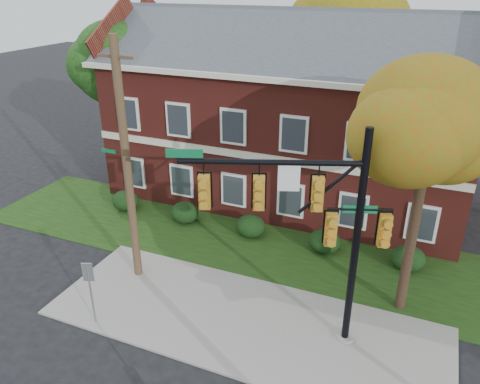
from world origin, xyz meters
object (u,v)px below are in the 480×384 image
at_px(hedge_left, 185,213).
at_px(sign_post, 90,283).
at_px(hedge_center, 251,226).
at_px(tree_left_rear, 117,63).
at_px(hedge_right, 324,241).
at_px(tree_near_right, 438,136).
at_px(apartment_building, 289,106).
at_px(hedge_far_right, 408,258).
at_px(hedge_far_left, 125,200).
at_px(traffic_signal, 314,218).
at_px(tree_far_rear, 351,17).
at_px(utility_pole, 127,166).

relative_size(hedge_left, sign_post, 0.56).
relative_size(hedge_center, tree_left_rear, 0.16).
xyz_separation_m(hedge_right, tree_near_right, (3.72, -2.83, 6.14)).
distance_m(apartment_building, sign_post, 13.71).
xyz_separation_m(apartment_building, hedge_far_right, (7.00, -5.25, -4.46)).
xyz_separation_m(hedge_far_left, traffic_signal, (11.23, -5.67, 4.07)).
relative_size(tree_far_rear, utility_pole, 1.22).
height_order(hedge_center, hedge_right, same).
height_order(hedge_far_right, sign_post, sign_post).
height_order(hedge_far_left, hedge_right, same).
distance_m(apartment_building, hedge_left, 7.73).
xyz_separation_m(hedge_far_left, hedge_center, (7.00, 0.00, 0.00)).
bearing_deg(hedge_far_left, hedge_center, 0.00).
bearing_deg(hedge_right, hedge_far_left, 180.00).
height_order(hedge_left, sign_post, sign_post).
xyz_separation_m(hedge_center, sign_post, (-2.76, -7.77, 1.17)).
bearing_deg(apartment_building, hedge_right, -56.33).
xyz_separation_m(hedge_left, tree_near_right, (10.72, -2.83, 6.14)).
bearing_deg(utility_pole, traffic_signal, -3.05).
distance_m(tree_far_rear, traffic_signal, 19.45).
distance_m(hedge_far_right, tree_near_right, 6.77).
height_order(hedge_left, hedge_center, same).
height_order(hedge_left, tree_near_right, tree_near_right).
bearing_deg(tree_near_right, traffic_signal, -136.56).
relative_size(hedge_far_left, utility_pole, 0.15).
height_order(hedge_left, tree_left_rear, tree_left_rear).
xyz_separation_m(hedge_right, hedge_far_right, (3.50, 0.00, 0.00)).
xyz_separation_m(apartment_building, utility_pole, (-3.05, -9.95, -0.21)).
bearing_deg(hedge_left, hedge_center, 0.00).
distance_m(hedge_far_left, hedge_center, 7.00).
distance_m(hedge_center, traffic_signal, 8.16).
distance_m(hedge_far_right, sign_post, 12.53).
xyz_separation_m(hedge_left, tree_far_rear, (4.84, 13.09, 8.32)).
distance_m(apartment_building, hedge_right, 7.73).
relative_size(hedge_left, traffic_signal, 0.19).
xyz_separation_m(hedge_far_right, sign_post, (-9.76, -7.77, 1.17)).
relative_size(hedge_far_left, hedge_far_right, 1.00).
relative_size(apartment_building, sign_post, 7.54).
xyz_separation_m(hedge_center, hedge_far_right, (7.00, 0.00, 0.00)).
bearing_deg(hedge_far_right, hedge_left, 180.00).
xyz_separation_m(tree_far_rear, traffic_signal, (2.89, -18.76, -4.25)).
distance_m(hedge_center, sign_post, 8.33).
height_order(hedge_far_left, sign_post, sign_post).
bearing_deg(hedge_far_right, apartment_building, 143.11).
bearing_deg(tree_far_rear, hedge_far_right, -66.63).
bearing_deg(hedge_left, utility_pole, -84.49).
relative_size(hedge_right, traffic_signal, 0.19).
bearing_deg(tree_far_rear, tree_left_rear, -141.03).
distance_m(utility_pole, sign_post, 4.36).
height_order(apartment_building, hedge_right, apartment_building).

